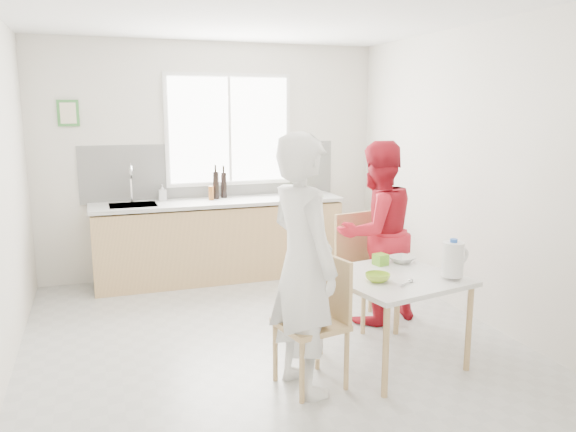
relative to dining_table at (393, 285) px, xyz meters
The scene contains 21 objects.
ground 1.20m from the dining_table, 140.19° to the left, with size 4.50×4.50×0.00m, color #B7B7B2.
room_shell 1.44m from the dining_table, 140.19° to the left, with size 4.50×4.50×4.50m.
window 3.13m from the dining_table, 101.50° to the left, with size 1.50×0.06×1.30m.
backsplash 3.06m from the dining_table, 105.20° to the left, with size 3.00×0.02×0.65m, color white.
picture_frame 3.93m from the dining_table, 128.98° to the left, with size 0.22×0.03×0.28m.
kitchen_counter 2.73m from the dining_table, 106.88° to the left, with size 2.84×0.64×1.37m.
dining_table is the anchor object (origin of this frame).
chair_left 0.69m from the dining_table, 168.70° to the right, with size 0.50×0.50×0.93m.
chair_far 0.90m from the dining_table, 78.33° to the left, with size 0.54×0.54×1.00m.
person_white 0.86m from the dining_table, 168.70° to the right, with size 0.66×0.43×1.80m, color white.
person_red 0.91m from the dining_table, 71.05° to the left, with size 0.81×0.63×1.67m, color red.
bowl_green 0.23m from the dining_table, 154.66° to the right, with size 0.19×0.19×0.06m, color #9BCB2E.
bowl_white 0.40m from the dining_table, 51.11° to the left, with size 0.20×0.20×0.05m, color silver.
milk_jug 0.48m from the dining_table, 29.59° to the right, with size 0.22×0.16×0.28m.
green_box 0.32m from the dining_table, 81.65° to the left, with size 0.10×0.10×0.09m, color #6BB62A.
spoon 0.25m from the dining_table, 98.68° to the right, with size 0.01×0.01×0.16m, color #A5A5AA.
cutting_board 2.64m from the dining_table, 83.70° to the left, with size 0.35×0.25×0.01m, color #8EDA32.
wine_bottle_a 2.86m from the dining_table, 106.49° to the left, with size 0.07×0.07×0.32m, color black.
wine_bottle_b 2.88m from the dining_table, 104.11° to the left, with size 0.07×0.07×0.30m, color black.
jar_amber 2.81m from the dining_table, 108.12° to the left, with size 0.06×0.06×0.16m, color brown.
soap_bottle 3.15m from the dining_table, 116.54° to the left, with size 0.08×0.08×0.18m, color #999999.
Camera 1 is at (-1.31, -4.27, 1.95)m, focal length 35.00 mm.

